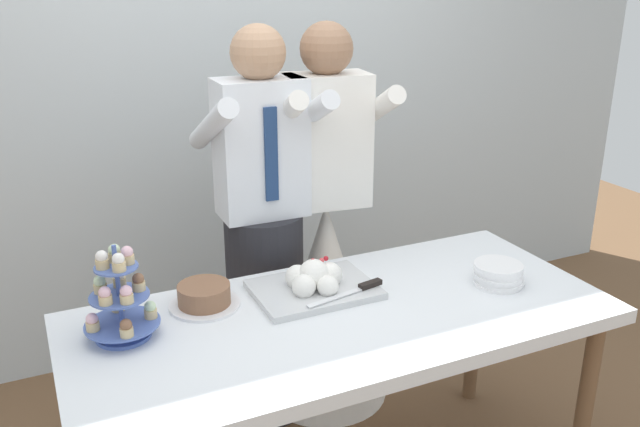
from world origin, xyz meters
name	(u,v)px	position (x,y,z in m)	size (l,w,h in m)	color
rear_wall	(213,58)	(0.00, 1.38, 1.45)	(5.20, 0.10, 2.90)	silver
dessert_table	(343,332)	(0.00, 0.00, 0.70)	(1.80, 0.80, 0.78)	silver
cupcake_stand	(120,300)	(-0.69, 0.15, 0.90)	(0.23, 0.23, 0.31)	#4C66B2
main_cake_tray	(314,283)	(-0.03, 0.17, 0.81)	(0.43, 0.31, 0.12)	silver
plate_stack	(498,274)	(0.60, -0.05, 0.81)	(0.18, 0.18, 0.08)	white
round_cake	(204,296)	(-0.40, 0.24, 0.81)	(0.24, 0.24, 0.08)	white
person_groom	(264,254)	(-0.04, 0.63, 0.75)	(0.46, 0.49, 1.66)	#232328
person_bride	(326,277)	(0.24, 0.64, 0.58)	(0.56, 0.56, 1.66)	white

